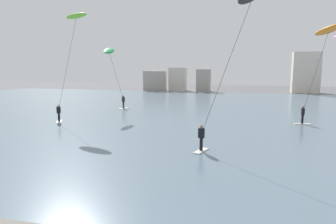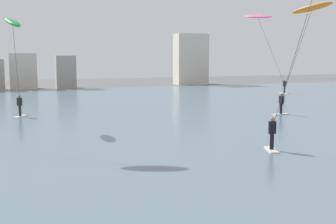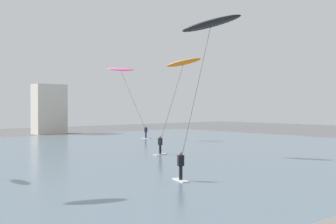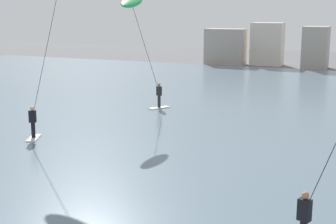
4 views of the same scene
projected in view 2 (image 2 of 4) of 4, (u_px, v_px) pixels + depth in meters
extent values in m
cube|color=slate|center=(123.00, 114.00, 34.18)|extent=(84.00, 52.00, 0.10)
cube|color=beige|center=(23.00, 71.00, 58.92)|extent=(3.51, 2.23, 4.81)
cube|color=#A89E93|center=(66.00, 72.00, 59.78)|extent=(2.62, 2.84, 4.51)
cube|color=beige|center=(191.00, 59.00, 67.47)|extent=(4.94, 2.71, 7.77)
cube|color=silver|center=(272.00, 150.00, 21.31)|extent=(0.85, 1.47, 0.06)
cylinder|color=black|center=(272.00, 141.00, 21.26)|extent=(0.20, 0.20, 0.78)
cube|color=black|center=(272.00, 127.00, 21.16)|extent=(0.39, 0.31, 0.60)
sphere|color=#9E7051|center=(273.00, 119.00, 21.11)|extent=(0.20, 0.20, 0.20)
cylinder|color=#333333|center=(298.00, 45.00, 21.20)|extent=(2.78, 0.30, 8.03)
cube|color=silver|center=(284.00, 93.00, 51.52)|extent=(0.72, 1.46, 0.06)
cylinder|color=#191E33|center=(284.00, 90.00, 51.46)|extent=(0.20, 0.20, 0.78)
cube|color=#191E33|center=(285.00, 84.00, 51.37)|extent=(0.38, 0.29, 0.60)
sphere|color=#9E7051|center=(285.00, 80.00, 51.32)|extent=(0.20, 0.20, 0.20)
cylinder|color=#333333|center=(271.00, 51.00, 51.01)|extent=(3.08, 1.38, 7.75)
ellipsoid|color=pink|center=(258.00, 16.00, 50.62)|extent=(2.86, 3.86, 0.97)
cube|color=silver|center=(20.00, 116.00, 32.58)|extent=(1.09, 1.43, 0.06)
cylinder|color=black|center=(20.00, 111.00, 32.52)|extent=(0.20, 0.20, 0.78)
cube|color=black|center=(20.00, 102.00, 32.43)|extent=(0.40, 0.36, 0.60)
sphere|color=#9E7051|center=(19.00, 96.00, 32.37)|extent=(0.20, 0.20, 0.20)
cylinder|color=#333333|center=(16.00, 66.00, 30.53)|extent=(0.22, 3.23, 5.51)
ellipsoid|color=green|center=(13.00, 22.00, 28.61)|extent=(1.47, 3.06, 1.18)
cube|color=silver|center=(281.00, 114.00, 33.81)|extent=(1.44, 0.61, 0.06)
cylinder|color=black|center=(281.00, 109.00, 33.75)|extent=(0.20, 0.20, 0.78)
cube|color=black|center=(281.00, 100.00, 33.66)|extent=(0.26, 0.36, 0.60)
sphere|color=#9E7051|center=(281.00, 95.00, 33.60)|extent=(0.20, 0.20, 0.20)
cylinder|color=#333333|center=(296.00, 57.00, 32.61)|extent=(1.21, 1.73, 6.74)
ellipsoid|color=orange|center=(312.00, 8.00, 31.53)|extent=(2.18, 3.40, 0.97)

